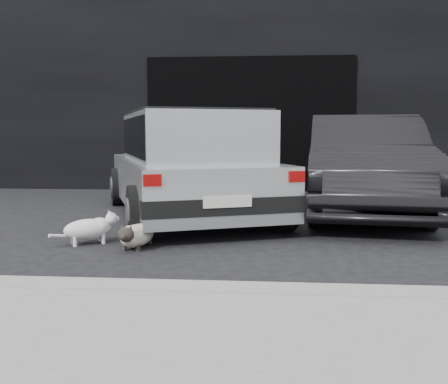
# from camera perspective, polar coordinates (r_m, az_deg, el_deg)

# --- Properties ---
(ground) EXTENTS (80.00, 80.00, 0.00)m
(ground) POSITION_cam_1_polar(r_m,az_deg,el_deg) (6.07, -7.80, -4.10)
(ground) COLOR black
(ground) RESTS_ON ground
(building_facade) EXTENTS (34.00, 4.00, 5.00)m
(building_facade) POSITION_cam_1_polar(r_m,az_deg,el_deg) (11.90, 3.27, 13.32)
(building_facade) COLOR black
(building_facade) RESTS_ON ground
(garage_opening) EXTENTS (4.00, 0.10, 2.60)m
(garage_opening) POSITION_cam_1_polar(r_m,az_deg,el_deg) (9.81, 2.94, 7.70)
(garage_opening) COLOR black
(garage_opening) RESTS_ON ground
(curb) EXTENTS (18.00, 0.25, 0.12)m
(curb) POSITION_cam_1_polar(r_m,az_deg,el_deg) (3.41, -0.60, -11.66)
(curb) COLOR gray
(curb) RESTS_ON ground
(silver_hatchback) EXTENTS (2.98, 4.21, 1.42)m
(silver_hatchback) POSITION_cam_1_polar(r_m,az_deg,el_deg) (6.74, -4.03, 3.66)
(silver_hatchback) COLOR silver
(silver_hatchback) RESTS_ON ground
(second_car) EXTENTS (1.94, 4.38, 1.40)m
(second_car) POSITION_cam_1_polar(r_m,az_deg,el_deg) (7.36, 15.73, 3.09)
(second_car) COLOR black
(second_car) RESTS_ON ground
(cat_siamese) EXTENTS (0.34, 0.84, 0.29)m
(cat_siamese) POSITION_cam_1_polar(r_m,az_deg,el_deg) (5.02, -10.10, -4.90)
(cat_siamese) COLOR beige
(cat_siamese) RESTS_ON ground
(cat_white) EXTENTS (0.62, 0.49, 0.34)m
(cat_white) POSITION_cam_1_polar(r_m,az_deg,el_deg) (5.33, -14.95, -3.99)
(cat_white) COLOR silver
(cat_white) RESTS_ON ground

